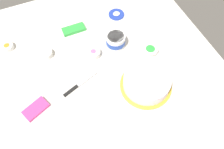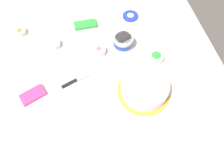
# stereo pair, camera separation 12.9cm
# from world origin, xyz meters

# --- Properties ---
(ground_plane) EXTENTS (1.54, 1.54, 0.00)m
(ground_plane) POSITION_xyz_m (0.00, 0.00, 0.00)
(ground_plane) COLOR silver
(frosted_cake) EXTENTS (0.30, 0.30, 0.11)m
(frosted_cake) POSITION_xyz_m (0.24, -0.20, 0.05)
(frosted_cake) COLOR gold
(frosted_cake) RESTS_ON ground_plane
(frosting_tub) EXTENTS (0.12, 0.12, 0.08)m
(frosting_tub) POSITION_xyz_m (0.20, 0.15, 0.04)
(frosting_tub) COLOR white
(frosting_tub) RESTS_ON ground_plane
(frosting_tub_lid) EXTENTS (0.11, 0.11, 0.02)m
(frosting_tub_lid) POSITION_xyz_m (0.32, 0.39, 0.01)
(frosting_tub_lid) COLOR #233DAD
(frosting_tub_lid) RESTS_ON ground_plane
(spreading_knife) EXTENTS (0.23, 0.10, 0.01)m
(spreading_knife) POSITION_xyz_m (-0.12, -0.04, 0.01)
(spreading_knife) COLOR silver
(spreading_knife) RESTS_ON ground_plane
(sprinkle_bowl_green) EXTENTS (0.10, 0.10, 0.04)m
(sprinkle_bowl_green) POSITION_xyz_m (0.38, 0.01, 0.02)
(sprinkle_bowl_green) COLOR white
(sprinkle_bowl_green) RESTS_ON ground_plane
(sprinkle_bowl_yellow) EXTENTS (0.08, 0.08, 0.04)m
(sprinkle_bowl_yellow) POSITION_xyz_m (-0.23, 0.24, 0.02)
(sprinkle_bowl_yellow) COLOR white
(sprinkle_bowl_yellow) RESTS_ON ground_plane
(sprinkle_bowl_orange) EXTENTS (0.08, 0.08, 0.03)m
(sprinkle_bowl_orange) POSITION_xyz_m (-0.44, 0.39, 0.02)
(sprinkle_bowl_orange) COLOR white
(sprinkle_bowl_orange) RESTS_ON ground_plane
(sprinkle_bowl_pink) EXTENTS (0.08, 0.08, 0.04)m
(sprinkle_bowl_pink) POSITION_xyz_m (0.04, 0.12, 0.02)
(sprinkle_bowl_pink) COLOR white
(sprinkle_bowl_pink) RESTS_ON ground_plane
(candy_box_lower) EXTENTS (0.15, 0.07, 0.02)m
(candy_box_lower) POSITION_xyz_m (-0.01, 0.37, 0.01)
(candy_box_lower) COLOR green
(candy_box_lower) RESTS_ON ground_plane
(candy_box_upper) EXTENTS (0.15, 0.12, 0.02)m
(candy_box_upper) POSITION_xyz_m (-0.37, -0.09, 0.01)
(candy_box_upper) COLOR #E53D8E
(candy_box_upper) RESTS_ON ground_plane
(paper_napkin) EXTENTS (0.21, 0.21, 0.01)m
(paper_napkin) POSITION_xyz_m (-0.40, -0.30, 0.00)
(paper_napkin) COLOR white
(paper_napkin) RESTS_ON ground_plane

